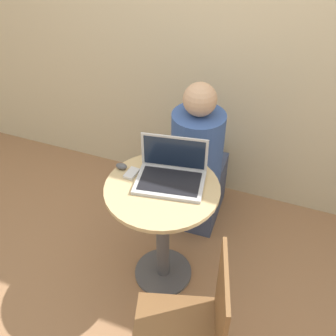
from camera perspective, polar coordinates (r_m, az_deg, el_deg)
ground_plane at (r=2.71m, az=-0.70°, el=-14.95°), size 12.00×12.00×0.00m
back_wall at (r=2.70m, az=7.37°, el=19.44°), size 7.00×0.05×2.60m
round_table at (r=2.30m, az=-0.81°, el=-7.08°), size 0.64×0.64×0.77m
laptop at (r=2.16m, az=0.47°, el=-0.76°), size 0.41×0.32×0.23m
cell_phone at (r=2.22m, az=-5.31°, el=-0.76°), size 0.06×0.10×0.02m
computer_mouse at (r=2.27m, az=-6.77°, el=0.27°), size 0.07×0.04×0.03m
chair_empty at (r=1.96m, az=3.44°, el=-22.54°), size 0.50×0.50×0.92m
person_seated at (r=2.73m, az=4.38°, el=-0.01°), size 0.34×0.53×1.15m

